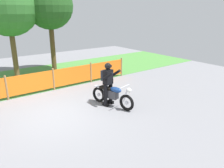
{
  "coord_description": "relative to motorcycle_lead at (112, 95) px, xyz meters",
  "views": [
    {
      "loc": [
        -2.72,
        -7.01,
        3.49
      ],
      "look_at": [
        2.07,
        -0.66,
        0.9
      ],
      "focal_mm": 35.42,
      "sensor_mm": 36.0,
      "label": 1
    }
  ],
  "objects": [
    {
      "name": "ground",
      "position": [
        -2.07,
        0.68,
        -0.47
      ],
      "size": [
        24.0,
        24.0,
        0.02
      ],
      "primitive_type": "cube",
      "color": "gray"
    },
    {
      "name": "tree_near_left",
      "position": [
        -1.77,
        6.76,
        3.34
      ],
      "size": [
        3.19,
        3.19,
        5.41
      ],
      "color": "brown",
      "rests_on": "ground"
    },
    {
      "name": "tree_near_right",
      "position": [
        0.31,
        6.29,
        3.36
      ],
      "size": [
        2.66,
        2.66,
        5.17
      ],
      "color": "brown",
      "rests_on": "ground"
    },
    {
      "name": "barrier_fence",
      "position": [
        -2.07,
        3.13,
        0.08
      ],
      "size": [
        10.26,
        0.08,
        1.05
      ],
      "color": "#997547",
      "rests_on": "ground"
    },
    {
      "name": "motorcycle_lead",
      "position": [
        0.0,
        0.0,
        0.0
      ],
      "size": [
        0.74,
        1.96,
        0.95
      ],
      "rotation": [
        0.0,
        0.0,
        -1.31
      ],
      "color": "black",
      "rests_on": "ground"
    },
    {
      "name": "grass_verge",
      "position": [
        -2.07,
        5.73,
        -0.45
      ],
      "size": [
        24.0,
        5.2,
        0.01
      ],
      "primitive_type": "cube",
      "color": "#4C8C3D",
      "rests_on": "ground"
    },
    {
      "name": "rider_lead",
      "position": [
        -0.06,
        0.21,
        0.49
      ],
      "size": [
        0.65,
        0.75,
        1.69
      ],
      "rotation": [
        0.0,
        0.0,
        -1.31
      ],
      "color": "black",
      "rests_on": "ground"
    }
  ]
}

